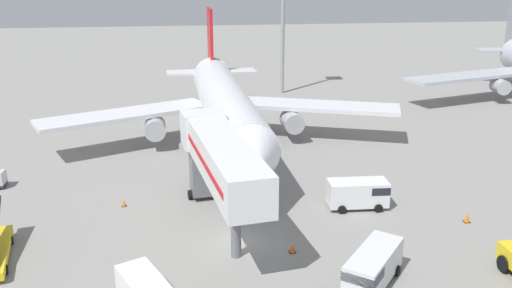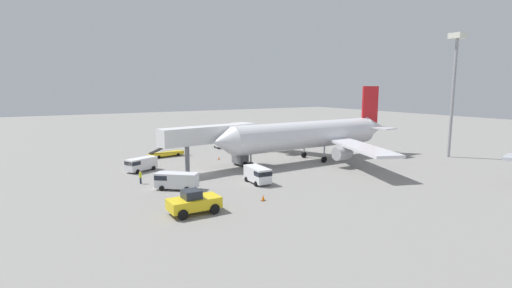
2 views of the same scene
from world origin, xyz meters
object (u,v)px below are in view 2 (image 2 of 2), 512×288
jet_bridge (214,137)px  service_van_near_center (141,164)px  ground_crew_worker_foreground (140,177)px  safety_cone_charlie (263,198)px  airplane_at_gate (312,135)px  safety_cone_bravo (219,158)px  belt_loader_truck (166,153)px  pushback_tug (194,202)px  safety_cone_alpha (197,176)px  service_van_near_right (176,180)px  apron_light_mast (455,71)px  baggage_cart_mid_left (218,144)px  service_van_rear_right (258,174)px

jet_bridge → service_van_near_center: (-4.75, -10.84, -4.21)m
ground_crew_worker_foreground → safety_cone_charlie: size_ratio=2.52×
airplane_at_gate → safety_cone_bravo: (-9.53, -14.36, -4.51)m
airplane_at_gate → belt_loader_truck: (-17.33, -21.96, -4.03)m
service_van_near_center → pushback_tug: bearing=-0.5°
jet_bridge → pushback_tug: size_ratio=3.08×
safety_cone_alpha → safety_cone_bravo: (-12.16, 9.21, -0.07)m
service_van_near_right → airplane_at_gate: bearing=103.3°
safety_cone_alpha → service_van_near_center: bearing=-147.9°
jet_bridge → apron_light_mast: 46.81m
service_van_near_right → ground_crew_worker_foreground: size_ratio=2.97×
service_van_near_center → safety_cone_alpha: bearing=32.1°
jet_bridge → airplane_at_gate: bearing=83.9°
jet_bridge → baggage_cart_mid_left: jet_bridge is taller
safety_cone_bravo → safety_cone_charlie: size_ratio=0.79×
safety_cone_bravo → pushback_tug: bearing=-30.0°
service_van_near_right → safety_cone_bravo: 21.28m
ground_crew_worker_foreground → safety_cone_alpha: 8.00m
ground_crew_worker_foreground → service_van_near_center: bearing=166.0°
service_van_near_right → pushback_tug: bearing=-8.2°
baggage_cart_mid_left → safety_cone_bravo: size_ratio=4.62×
pushback_tug → service_van_near_right: size_ratio=1.00×
service_van_near_center → safety_cone_alpha: service_van_near_center is taller
pushback_tug → baggage_cart_mid_left: bearing=151.6°
baggage_cart_mid_left → ground_crew_worker_foreground: size_ratio=1.45×
airplane_at_gate → service_van_rear_right: bearing=-61.3°
jet_bridge → belt_loader_truck: size_ratio=2.38×
airplane_at_gate → service_van_near_right: (6.65, -28.15, -3.53)m
safety_cone_alpha → jet_bridge: bearing=132.8°
service_van_near_center → safety_cone_bravo: bearing=100.5°
belt_loader_truck → ground_crew_worker_foreground: (18.61, -9.47, 0.21)m
service_van_rear_right → baggage_cart_mid_left: size_ratio=1.81×
safety_cone_bravo → apron_light_mast: size_ratio=0.02×
airplane_at_gate → safety_cone_alpha: size_ratio=55.62×
service_van_rear_right → safety_cone_charlie: (7.39, -3.71, -0.94)m
safety_cone_alpha → safety_cone_charlie: size_ratio=0.98×
service_van_rear_right → safety_cone_charlie: bearing=-26.6°
pushback_tug → service_van_rear_right: 14.55m
jet_bridge → service_van_near_center: 12.56m
belt_loader_truck → service_van_near_center: size_ratio=1.32×
pushback_tug → ground_crew_worker_foreground: (-15.62, -1.80, -0.24)m
service_van_near_center → baggage_cart_mid_left: bearing=125.8°
baggage_cart_mid_left → service_van_rear_right: bearing=-15.1°
safety_cone_charlie → ground_crew_worker_foreground: bearing=-145.8°
apron_light_mast → safety_cone_bravo: bearing=-117.3°
ground_crew_worker_foreground → pushback_tug: bearing=6.6°
ground_crew_worker_foreground → safety_cone_bravo: bearing=122.3°
airplane_at_gate → jet_bridge: (-1.98, -18.59, 0.65)m
airplane_at_gate → safety_cone_alpha: 24.13m
pushback_tug → apron_light_mast: size_ratio=0.24×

